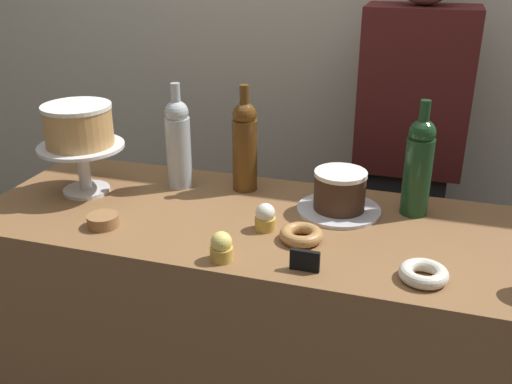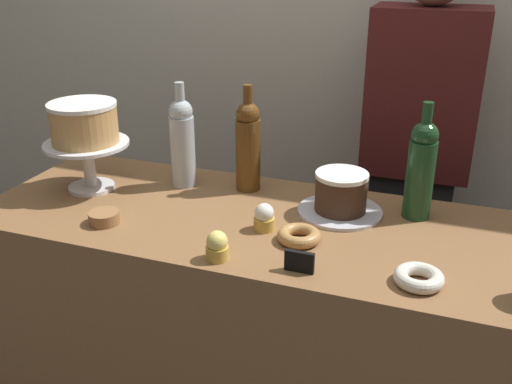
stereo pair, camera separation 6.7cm
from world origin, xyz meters
name	(u,v)px [view 1 (the left image)]	position (x,y,z in m)	size (l,w,h in m)	color
back_wall	(324,23)	(0.00, 0.87, 1.30)	(6.00, 0.05, 2.60)	beige
display_counter	(256,347)	(0.00, 0.00, 0.44)	(1.57, 0.59, 0.88)	brown
cake_stand_pedestal	(83,160)	(-0.55, 0.02, 0.98)	(0.25, 0.25, 0.15)	silver
white_layer_cake	(78,125)	(-0.55, 0.02, 1.09)	(0.20, 0.20, 0.12)	tan
silver_serving_platter	(339,210)	(0.21, 0.11, 0.89)	(0.24, 0.24, 0.01)	silver
chocolate_round_cake	(340,190)	(0.21, 0.11, 0.95)	(0.15, 0.15, 0.11)	#3D2619
wine_bottle_amber	(245,145)	(-0.09, 0.19, 1.02)	(0.08, 0.08, 0.33)	#5B3814
wine_bottle_green	(418,165)	(0.41, 0.16, 1.02)	(0.08, 0.08, 0.33)	#193D1E
wine_bottle_clear	(178,142)	(-0.30, 0.15, 1.02)	(0.08, 0.08, 0.33)	#B2BCC1
cupcake_lemon	(221,247)	(-0.01, -0.24, 0.92)	(0.06, 0.06, 0.07)	gold
cupcake_vanilla	(265,217)	(0.04, -0.05, 0.92)	(0.06, 0.06, 0.07)	gold
donut_maple	(301,235)	(0.15, -0.09, 0.90)	(0.11, 0.11, 0.03)	#B27F47
donut_sugar	(423,274)	(0.45, -0.19, 0.90)	(0.11, 0.11, 0.03)	silver
cookie_stack	(103,221)	(-0.38, -0.17, 0.90)	(0.08, 0.08, 0.03)	olive
price_sign_chalkboard	(305,261)	(0.19, -0.23, 0.91)	(0.07, 0.01, 0.05)	black
barista_figure	(406,170)	(0.37, 0.61, 0.84)	(0.36, 0.22, 1.60)	black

